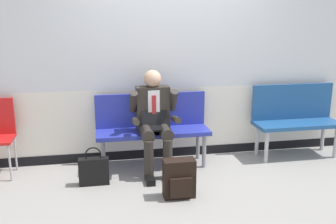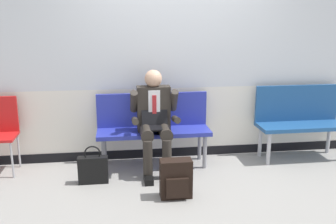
% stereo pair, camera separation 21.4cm
% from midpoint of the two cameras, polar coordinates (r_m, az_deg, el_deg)
% --- Properties ---
extents(ground_plane, '(18.00, 18.00, 0.00)m').
position_cam_midpoint_polar(ground_plane, '(4.69, 0.55, -8.88)').
color(ground_plane, gray).
extents(station_wall, '(5.06, 0.14, 3.19)m').
position_cam_midpoint_polar(station_wall, '(4.88, -0.71, 11.21)').
color(station_wall, silver).
rests_on(station_wall, ground).
extents(bench_with_person, '(1.40, 0.42, 0.90)m').
position_cam_midpoint_polar(bench_with_person, '(4.74, -3.70, -1.83)').
color(bench_with_person, '#28339E').
rests_on(bench_with_person, ground).
extents(bench_empty, '(1.14, 0.42, 0.96)m').
position_cam_midpoint_polar(bench_empty, '(5.32, 17.51, -0.52)').
color(bench_empty, navy).
rests_on(bench_empty, ground).
extents(person_seated, '(0.57, 0.70, 1.22)m').
position_cam_midpoint_polar(person_seated, '(4.52, -3.42, -1.09)').
color(person_seated, '#2D2823').
rests_on(person_seated, ground).
extents(backpack, '(0.33, 0.20, 0.41)m').
position_cam_midpoint_polar(backpack, '(3.99, 0.14, -10.07)').
color(backpack, black).
rests_on(backpack, ground).
extents(handbag, '(0.33, 0.11, 0.44)m').
position_cam_midpoint_polar(handbag, '(4.38, -12.49, -8.63)').
color(handbag, black).
rests_on(handbag, ground).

